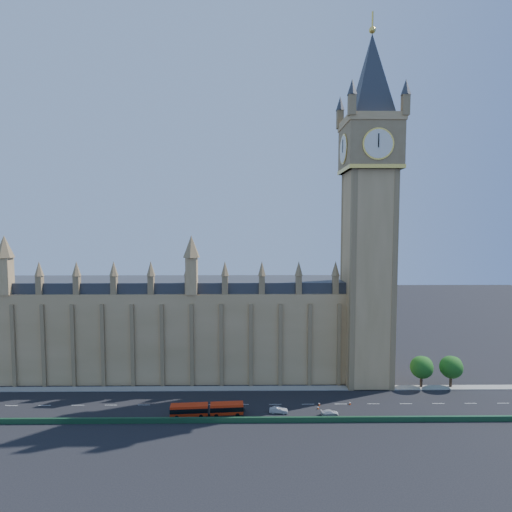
{
  "coord_description": "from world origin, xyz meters",
  "views": [
    {
      "loc": [
        6.22,
        -94.32,
        43.16
      ],
      "look_at": [
        7.38,
        10.0,
        35.59
      ],
      "focal_mm": 28.0,
      "sensor_mm": 36.0,
      "label": 1
    }
  ],
  "objects_px": {
    "car_white": "(330,413)",
    "car_silver": "(279,410)",
    "red_bus": "(207,410)",
    "car_grey": "(236,408)"
  },
  "relations": [
    {
      "from": "car_white",
      "to": "car_silver",
      "type": "bearing_deg",
      "value": 77.4
    },
    {
      "from": "red_bus",
      "to": "car_grey",
      "type": "bearing_deg",
      "value": 15.74
    },
    {
      "from": "car_white",
      "to": "car_grey",
      "type": "bearing_deg",
      "value": 76.96
    },
    {
      "from": "car_silver",
      "to": "red_bus",
      "type": "bearing_deg",
      "value": 99.64
    },
    {
      "from": "red_bus",
      "to": "car_white",
      "type": "relative_size",
      "value": 4.11
    },
    {
      "from": "car_white",
      "to": "red_bus",
      "type": "bearing_deg",
      "value": 83.22
    },
    {
      "from": "red_bus",
      "to": "car_white",
      "type": "xyz_separation_m",
      "value": [
        28.18,
        0.11,
        -0.9
      ]
    },
    {
      "from": "car_grey",
      "to": "car_white",
      "type": "bearing_deg",
      "value": -88.04
    },
    {
      "from": "red_bus",
      "to": "car_silver",
      "type": "xyz_separation_m",
      "value": [
        16.46,
        1.26,
        -0.79
      ]
    },
    {
      "from": "car_grey",
      "to": "car_silver",
      "type": "bearing_deg",
      "value": -88.56
    }
  ]
}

